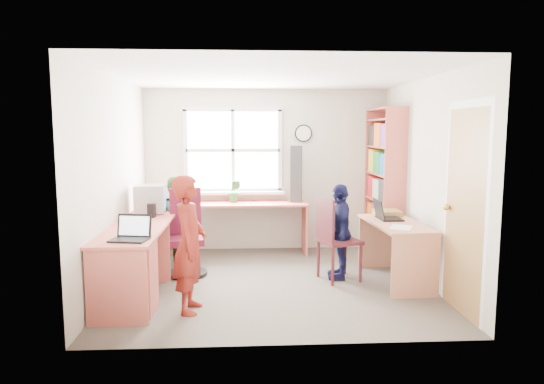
# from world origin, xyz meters

# --- Properties ---
(room) EXTENTS (3.64, 3.44, 2.44)m
(room) POSITION_xyz_m (0.01, 0.10, 1.22)
(room) COLOR #484038
(room) RESTS_ON ground
(l_desk) EXTENTS (2.38, 2.95, 0.75)m
(l_desk) POSITION_xyz_m (-1.31, -0.28, 0.46)
(l_desk) COLOR #D76456
(l_desk) RESTS_ON ground
(right_desk) EXTENTS (0.64, 1.27, 0.71)m
(right_desk) POSITION_xyz_m (1.45, -0.03, 0.52)
(right_desk) COLOR tan
(right_desk) RESTS_ON ground
(bookshelf) EXTENTS (0.30, 1.02, 2.10)m
(bookshelf) POSITION_xyz_m (1.65, 1.19, 1.00)
(bookshelf) COLOR #D76456
(bookshelf) RESTS_ON ground
(swivel_chair) EXTENTS (0.57, 0.57, 1.07)m
(swivel_chair) POSITION_xyz_m (-1.06, 0.42, 0.46)
(swivel_chair) COLOR black
(swivel_chair) RESTS_ON ground
(wooden_chair) EXTENTS (0.55, 0.55, 1.00)m
(wooden_chair) POSITION_xyz_m (0.73, 0.05, 0.54)
(wooden_chair) COLOR #4F1A21
(wooden_chair) RESTS_ON ground
(crt_monitor) EXTENTS (0.39, 0.35, 0.36)m
(crt_monitor) POSITION_xyz_m (-1.52, 0.56, 0.93)
(crt_monitor) COLOR #A5A5A9
(crt_monitor) RESTS_ON l_desk
(laptop_left) EXTENTS (0.38, 0.34, 0.23)m
(laptop_left) POSITION_xyz_m (-1.41, -0.94, 0.80)
(laptop_left) COLOR black
(laptop_left) RESTS_ON l_desk
(laptop_right) EXTENTS (0.31, 0.37, 0.25)m
(laptop_right) POSITION_xyz_m (1.38, 0.18, 0.77)
(laptop_right) COLOR black
(laptop_right) RESTS_ON right_desk
(speaker_a) EXTENTS (0.10, 0.10, 0.17)m
(speaker_a) POSITION_xyz_m (-1.45, 0.27, 0.83)
(speaker_a) COLOR black
(speaker_a) RESTS_ON l_desk
(speaker_b) EXTENTS (0.10, 0.10, 0.17)m
(speaker_b) POSITION_xyz_m (-1.51, 0.81, 0.84)
(speaker_b) COLOR black
(speaker_b) RESTS_ON l_desk
(cd_tower) EXTENTS (0.19, 0.17, 0.82)m
(cd_tower) POSITION_xyz_m (0.42, 1.45, 1.16)
(cd_tower) COLOR black
(cd_tower) RESTS_ON l_desk
(game_box) EXTENTS (0.32, 0.32, 0.06)m
(game_box) POSITION_xyz_m (1.49, 0.47, 0.75)
(game_box) COLOR red
(game_box) RESTS_ON right_desk
(paper_a) EXTENTS (0.32, 0.38, 0.00)m
(paper_a) POSITION_xyz_m (-1.51, -0.30, 0.75)
(paper_a) COLOR silver
(paper_a) RESTS_ON l_desk
(paper_b) EXTENTS (0.34, 0.39, 0.00)m
(paper_b) POSITION_xyz_m (1.41, -0.34, 0.72)
(paper_b) COLOR silver
(paper_b) RESTS_ON right_desk
(potted_plant) EXTENTS (0.21, 0.18, 0.33)m
(potted_plant) POSITION_xyz_m (-0.48, 1.45, 0.91)
(potted_plant) COLOR #2B6C2C
(potted_plant) RESTS_ON l_desk
(person_red) EXTENTS (0.36, 0.51, 1.36)m
(person_red) POSITION_xyz_m (-0.88, -0.86, 0.68)
(person_red) COLOR maroon
(person_red) RESTS_ON ground
(person_green) EXTENTS (0.70, 0.73, 1.19)m
(person_green) POSITION_xyz_m (-1.21, 0.86, 0.59)
(person_green) COLOR #2D702F
(person_green) RESTS_ON ground
(person_navy) EXTENTS (0.36, 0.71, 1.16)m
(person_navy) POSITION_xyz_m (0.82, 0.14, 0.58)
(person_navy) COLOR #13143C
(person_navy) RESTS_ON ground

